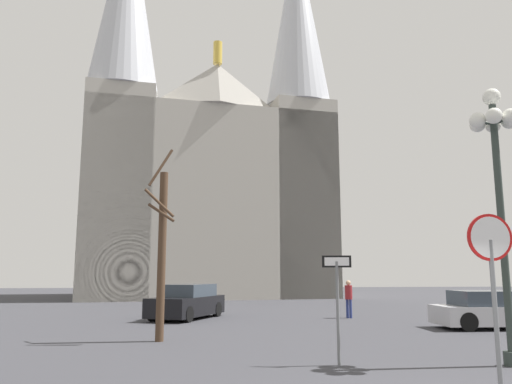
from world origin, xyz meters
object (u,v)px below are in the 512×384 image
object	(u,v)px
street_lamp	(497,164)
bare_tree	(162,250)
stop_sign	(492,266)
cathedral	(208,171)
parked_car_near_silver	(492,311)
parked_car_far_black	(187,302)
pedestrian_walking	(349,295)
one_way_arrow_sign	(337,294)

from	to	relation	value
street_lamp	bare_tree	size ratio (longest dim) A/B	1.06
stop_sign	street_lamp	bearing A→B (deg)	54.02
stop_sign	street_lamp	size ratio (longest dim) A/B	0.48
cathedral	parked_car_near_silver	bearing A→B (deg)	-66.92
parked_car_far_black	pedestrian_walking	size ratio (longest dim) A/B	2.81
cathedral	bare_tree	xyz separation A→B (m)	(-1.37, -25.91, -7.76)
street_lamp	pedestrian_walking	distance (m)	11.80
one_way_arrow_sign	bare_tree	distance (m)	6.01
stop_sign	pedestrian_walking	distance (m)	13.86
parked_car_near_silver	pedestrian_walking	size ratio (longest dim) A/B	2.56
parked_car_near_silver	parked_car_far_black	distance (m)	12.04
one_way_arrow_sign	parked_car_near_silver	xyz separation A→B (m)	(7.30, 6.28, -0.86)
stop_sign	one_way_arrow_sign	distance (m)	3.51
parked_car_far_black	pedestrian_walking	world-z (taller)	pedestrian_walking
cathedral	one_way_arrow_sign	world-z (taller)	cathedral
bare_tree	pedestrian_walking	world-z (taller)	bare_tree
one_way_arrow_sign	pedestrian_walking	world-z (taller)	one_way_arrow_sign
parked_car_near_silver	parked_car_far_black	size ratio (longest dim) A/B	0.91
stop_sign	parked_car_far_black	size ratio (longest dim) A/B	0.65
bare_tree	pedestrian_walking	bearing A→B (deg)	41.36
street_lamp	pedestrian_walking	xyz separation A→B (m)	(-0.27, 11.28, -3.43)
stop_sign	pedestrian_walking	world-z (taller)	stop_sign
stop_sign	parked_car_near_silver	world-z (taller)	stop_sign
bare_tree	pedestrian_walking	xyz separation A→B (m)	(7.59, 6.68, -1.66)
cathedral	bare_tree	size ratio (longest dim) A/B	5.64
parked_car_near_silver	parked_car_far_black	world-z (taller)	parked_car_far_black
stop_sign	one_way_arrow_sign	world-z (taller)	stop_sign
parked_car_far_black	pedestrian_walking	distance (m)	7.07
street_lamp	bare_tree	world-z (taller)	street_lamp
cathedral	bare_tree	bearing A→B (deg)	-93.02
cathedral	parked_car_near_silver	size ratio (longest dim) A/B	7.91
parked_car_near_silver	street_lamp	bearing A→B (deg)	-118.40
parked_car_far_black	one_way_arrow_sign	bearing A→B (deg)	-72.02
street_lamp	one_way_arrow_sign	bearing A→B (deg)	173.03
stop_sign	pedestrian_walking	size ratio (longest dim) A/B	1.82
parked_car_far_black	cathedral	bearing A→B (deg)	87.48
stop_sign	one_way_arrow_sign	size ratio (longest dim) A/B	1.26
stop_sign	pedestrian_walking	bearing A→B (deg)	83.73
parked_car_near_silver	parked_car_far_black	xyz separation A→B (m)	(-10.96, 4.99, 0.06)
cathedral	one_way_arrow_sign	distance (m)	31.48
bare_tree	stop_sign	bearing A→B (deg)	-49.23
street_lamp	parked_car_far_black	bearing A→B (deg)	122.01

